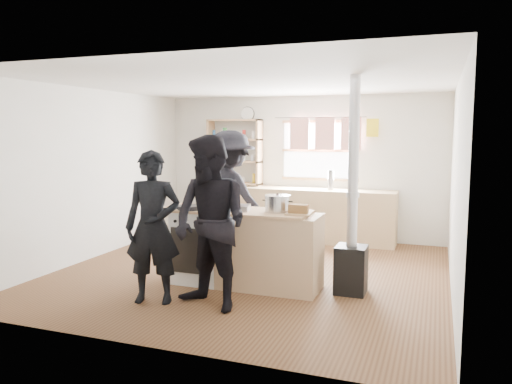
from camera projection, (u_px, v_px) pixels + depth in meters
ground at (251, 273)px, 6.67m from camera, size 5.00×5.00×0.01m
back_counter at (296, 214)px, 8.69m from camera, size 3.40×0.55×0.90m
shelving_unit at (235, 152)px, 9.09m from camera, size 1.00×0.28×1.20m
thermos at (331, 180)px, 8.41m from camera, size 0.10×0.10×0.31m
cooking_island at (246, 248)px, 6.06m from camera, size 1.97×0.64×0.93m
skillet_greens at (190, 207)px, 6.05m from camera, size 0.42×0.42×0.05m
roast_tray at (236, 207)px, 5.99m from camera, size 0.37×0.33×0.07m
stockpot_stove at (216, 201)px, 6.28m from camera, size 0.21×0.21×0.17m
stockpot_counter at (277, 203)px, 5.87m from camera, size 0.30×0.30×0.22m
bread_board at (298, 210)px, 5.66m from camera, size 0.29×0.22×0.12m
flue_heater at (352, 239)px, 5.75m from camera, size 0.35×0.35×2.50m
person_near_left at (153, 227)px, 5.43m from camera, size 0.70×0.55×1.67m
person_near_right at (211, 223)px, 5.20m from camera, size 1.07×0.95×1.84m
person_far at (230, 197)px, 7.07m from camera, size 1.38×1.04×1.89m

